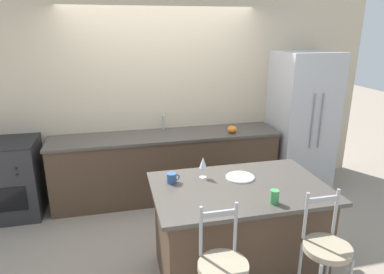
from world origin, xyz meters
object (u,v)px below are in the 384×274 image
Objects in this scene: bar_stool_far at (325,262)px; pumpkin_decoration at (232,129)px; refrigerator at (301,121)px; wine_glass at (203,163)px; dinner_plate at (240,177)px; oven_range at (6,179)px; coffee_mug at (172,178)px; tumbler_cup at (274,197)px.

bar_stool_far reaches higher than pumpkin_decoration.
refrigerator is 9.66× the size of wine_glass.
dinner_plate is at bearing -106.77° from pumpkin_decoration.
oven_range is 2.90m from pumpkin_decoration.
refrigerator is 2.05× the size of oven_range.
dinner_plate is at bearing -14.59° from wine_glass.
oven_range is (-3.92, 0.03, -0.50)m from refrigerator.
coffee_mug reaches higher than dinner_plate.
coffee_mug is at bearing 135.66° from bar_stool_far.
dinner_plate is 1.31× the size of wine_glass.
dinner_plate is 0.52m from tumbler_cup.
wine_glass reaches higher than oven_range.
bar_stool_far reaches higher than dinner_plate.
tumbler_cup reaches higher than coffee_mug.
wine_glass is (-1.82, -1.41, 0.09)m from refrigerator.
oven_range is 2.61m from wine_glass.
oven_range is 2.91m from dinner_plate.
wine_glass is 1.53m from pumpkin_decoration.
tumbler_cup is 1.95m from pumpkin_decoration.
wine_glass is (2.10, -1.44, 0.58)m from oven_range.
bar_stool_far is 1.27m from wine_glass.
bar_stool_far is at bearing -115.88° from refrigerator.
tumbler_cup reaches higher than pumpkin_decoration.
bar_stool_far is at bearing -55.84° from wine_glass.
wine_glass is at bearing 165.41° from dinner_plate.
coffee_mug is at bearing -172.68° from wine_glass.
tumbler_cup is at bearing -37.75° from coffee_mug.
tumbler_cup is at bearing -80.06° from dinner_plate.
pumpkin_decoration is (0.76, 1.32, -0.11)m from wine_glass.
coffee_mug is 0.95× the size of pumpkin_decoration.
refrigerator is 16.44× the size of coffee_mug.
oven_range is 3.59× the size of dinner_plate.
pumpkin_decoration is at bearing 80.09° from tumbler_cup.
bar_stool_far reaches higher than oven_range.
bar_stool_far is 1.00m from dinner_plate.
pumpkin_decoration reaches higher than coffee_mug.
wine_glass is at bearing -142.33° from refrigerator.
pumpkin_decoration is (1.06, 1.36, -0.01)m from coffee_mug.
tumbler_cup is (0.09, -0.51, 0.05)m from dinner_plate.
dinner_plate is (-1.49, -1.49, -0.05)m from refrigerator.
wine_glass is 0.74m from tumbler_cup.
oven_range is at bearing 145.62° from wine_glass.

